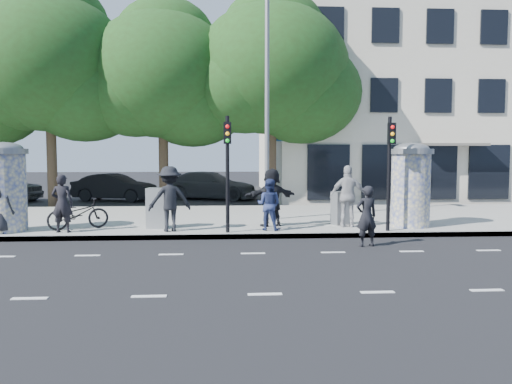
{
  "coord_description": "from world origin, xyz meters",
  "views": [
    {
      "loc": [
        -0.7,
        -10.7,
        2.44
      ],
      "look_at": [
        0.21,
        3.5,
        1.36
      ],
      "focal_mm": 35.0,
      "sensor_mm": 36.0,
      "label": 1
    }
  ],
  "objects": [
    {
      "name": "tree_near_left",
      "position": [
        -3.5,
        12.7,
        6.06
      ],
      "size": [
        6.8,
        6.8,
        8.97
      ],
      "color": "#38281C",
      "rests_on": "ground"
    },
    {
      "name": "tree_center",
      "position": [
        1.5,
        12.3,
        6.31
      ],
      "size": [
        7.0,
        7.0,
        9.3
      ],
      "color": "#38281C",
      "rests_on": "ground"
    },
    {
      "name": "cabinet_left",
      "position": [
        -2.78,
        4.83,
        0.78
      ],
      "size": [
        0.67,
        0.54,
        1.25
      ],
      "primitive_type": "cube",
      "rotation": [
        0.0,
        0.0,
        -0.18
      ],
      "color": "gray",
      "rests_on": "sidewalk"
    },
    {
      "name": "sidewalk",
      "position": [
        0.0,
        7.5,
        0.07
      ],
      "size": [
        40.0,
        8.0,
        0.15
      ],
      "primitive_type": "cube",
      "color": "gray",
      "rests_on": "ground"
    },
    {
      "name": "ad_column_right",
      "position": [
        5.2,
        4.7,
        1.54
      ],
      "size": [
        1.36,
        1.36,
        2.65
      ],
      "color": "beige",
      "rests_on": "sidewalk"
    },
    {
      "name": "traffic_pole_far",
      "position": [
        4.2,
        3.79,
        2.23
      ],
      "size": [
        0.22,
        0.31,
        3.4
      ],
      "color": "black",
      "rests_on": "sidewalk"
    },
    {
      "name": "ped_b",
      "position": [
        -5.44,
        4.15,
        1.01
      ],
      "size": [
        0.65,
        0.45,
        1.71
      ],
      "primitive_type": "imported",
      "rotation": [
        0.0,
        0.0,
        3.07
      ],
      "color": "black",
      "rests_on": "sidewalk"
    },
    {
      "name": "ped_e",
      "position": [
        3.21,
        4.74,
        1.12
      ],
      "size": [
        1.23,
        0.83,
        1.94
      ],
      "primitive_type": "imported",
      "rotation": [
        0.0,
        0.0,
        2.97
      ],
      "color": "#9D9DA0",
      "rests_on": "sidewalk"
    },
    {
      "name": "cabinet_right",
      "position": [
        3.08,
        5.27,
        0.69
      ],
      "size": [
        0.63,
        0.56,
        1.08
      ],
      "primitive_type": "cube",
      "rotation": [
        0.0,
        0.0,
        0.44
      ],
      "color": "gray",
      "rests_on": "sidewalk"
    },
    {
      "name": "car_mid",
      "position": [
        -6.44,
        15.84,
        0.71
      ],
      "size": [
        2.53,
        4.56,
        1.42
      ],
      "primitive_type": "imported",
      "rotation": [
        0.0,
        0.0,
        1.32
      ],
      "color": "black",
      "rests_on": "ground"
    },
    {
      "name": "tree_mid_left",
      "position": [
        -8.5,
        12.5,
        6.5
      ],
      "size": [
        7.2,
        7.2,
        9.57
      ],
      "color": "#38281C",
      "rests_on": "ground"
    },
    {
      "name": "building",
      "position": [
        12.0,
        19.99,
        5.99
      ],
      "size": [
        20.3,
        15.85,
        12.0
      ],
      "color": "beige",
      "rests_on": "ground"
    },
    {
      "name": "ped_d",
      "position": [
        -2.32,
        4.19,
        1.12
      ],
      "size": [
        1.39,
        0.99,
        1.94
      ],
      "primitive_type": "imported",
      "rotation": [
        0.0,
        0.0,
        3.38
      ],
      "color": "black",
      "rests_on": "sidewalk"
    },
    {
      "name": "ground",
      "position": [
        0.0,
        0.0,
        0.0
      ],
      "size": [
        120.0,
        120.0,
        0.0
      ],
      "primitive_type": "plane",
      "color": "black",
      "rests_on": "ground"
    },
    {
      "name": "man_road",
      "position": [
        3.06,
        2.18,
        0.81
      ],
      "size": [
        0.65,
        0.5,
        1.62
      ],
      "primitive_type": "imported",
      "rotation": [
        0.0,
        0.0,
        3.34
      ],
      "color": "black",
      "rests_on": "ground"
    },
    {
      "name": "lane_dash_far",
      "position": [
        0.0,
        1.4,
        0.0
      ],
      "size": [
        32.0,
        0.12,
        0.01
      ],
      "primitive_type": "cube",
      "color": "silver",
      "rests_on": "ground"
    },
    {
      "name": "street_lamp",
      "position": [
        0.8,
        6.63,
        4.79
      ],
      "size": [
        0.25,
        0.93,
        8.0
      ],
      "color": "slate",
      "rests_on": "sidewalk"
    },
    {
      "name": "lane_dash_near",
      "position": [
        0.0,
        -2.2,
        0.0
      ],
      "size": [
        32.0,
        0.12,
        0.01
      ],
      "primitive_type": "cube",
      "color": "silver",
      "rests_on": "ground"
    },
    {
      "name": "traffic_pole_near",
      "position": [
        -0.6,
        3.79,
        2.23
      ],
      "size": [
        0.22,
        0.31,
        3.4
      ],
      "color": "black",
      "rests_on": "sidewalk"
    },
    {
      "name": "ped_f",
      "position": [
        0.81,
        5.05,
        1.07
      ],
      "size": [
        1.82,
        1.06,
        1.85
      ],
      "primitive_type": "imported",
      "rotation": [
        0.0,
        0.0,
        3.42
      ],
      "color": "black",
      "rests_on": "sidewalk"
    },
    {
      "name": "curb",
      "position": [
        0.0,
        3.55,
        0.07
      ],
      "size": [
        40.0,
        0.1,
        0.16
      ],
      "primitive_type": "cube",
      "color": "slate",
      "rests_on": "ground"
    },
    {
      "name": "ad_column_left",
      "position": [
        -7.2,
        4.5,
        1.54
      ],
      "size": [
        1.36,
        1.36,
        2.65
      ],
      "color": "beige",
      "rests_on": "sidewalk"
    },
    {
      "name": "ped_c",
      "position": [
        0.65,
        4.2,
        0.93
      ],
      "size": [
        0.93,
        0.84,
        1.56
      ],
      "primitive_type": "imported",
      "rotation": [
        0.0,
        0.0,
        2.74
      ],
      "color": "navy",
      "rests_on": "sidewalk"
    },
    {
      "name": "car_right",
      "position": [
        -1.44,
        16.53,
        0.75
      ],
      "size": [
        3.62,
        5.55,
        1.5
      ],
      "primitive_type": "imported",
      "rotation": [
        0.0,
        0.0,
        1.25
      ],
      "color": "#48494F",
      "rests_on": "ground"
    },
    {
      "name": "bicycle",
      "position": [
        -5.17,
        4.78,
        0.63
      ],
      "size": [
        1.39,
        1.91,
        0.96
      ],
      "primitive_type": "imported",
      "rotation": [
        0.0,
        0.0,
        2.05
      ],
      "color": "black",
      "rests_on": "sidewalk"
    }
  ]
}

